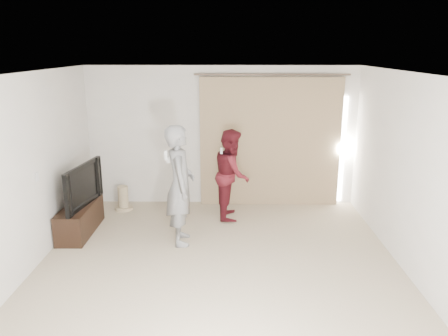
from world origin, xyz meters
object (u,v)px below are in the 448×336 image
Objects in this scene: tv_console at (80,219)px; person_man at (180,185)px; tv at (77,185)px; person_woman at (232,174)px.

person_man is (1.67, -0.33, 0.68)m from tv_console.
tv is 1.71m from person_man.
tv reaches higher than tv_console.
tv is at bearing 168.78° from person_man.
person_woman is at bearing 16.56° from tv_console.
person_man is 1.16× the size of person_woman.
person_man reaches higher than tv.
tv_console is 1.04× the size of tv.
person_man is (1.67, -0.33, 0.11)m from tv.
person_woman is (0.78, 1.06, -0.13)m from person_man.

